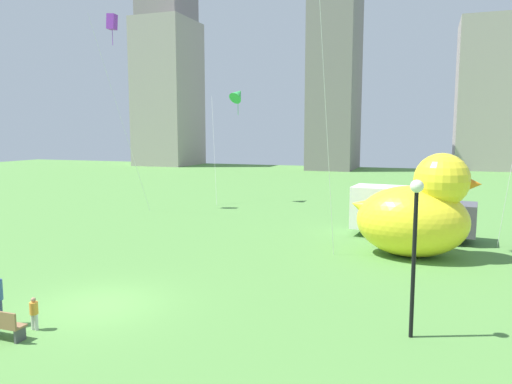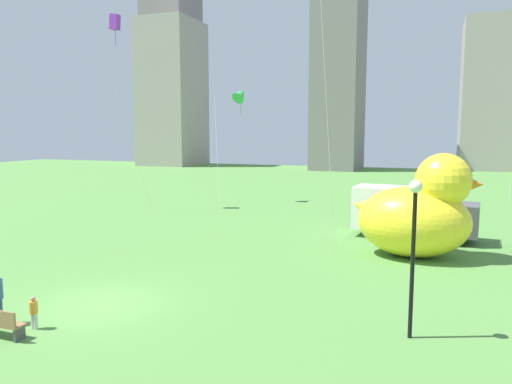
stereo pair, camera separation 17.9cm
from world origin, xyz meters
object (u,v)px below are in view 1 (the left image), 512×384
(box_truck, at_px, (409,212))
(person_child, at_px, (34,312))
(giant_inflatable_duck, at_px, (417,213))
(kite_green, at_px, (238,95))
(lamppost, at_px, (415,230))
(kite_purple, at_px, (112,23))

(box_truck, bearing_deg, person_child, -120.45)
(giant_inflatable_duck, relative_size, kite_green, 0.61)
(lamppost, bearing_deg, box_truck, 92.55)
(person_child, bearing_deg, lamppost, 17.04)
(giant_inflatable_duck, xyz_separation_m, lamppost, (0.13, -9.75, 1.07))
(giant_inflatable_duck, distance_m, box_truck, 4.23)
(lamppost, xyz_separation_m, box_truck, (-0.62, 13.90, -1.74))
(lamppost, xyz_separation_m, kite_green, (-14.96, 23.95, 5.85))
(kite_green, bearing_deg, lamppost, -58.01)
(person_child, relative_size, giant_inflatable_duck, 0.17)
(lamppost, height_order, kite_green, kite_green)
(box_truck, bearing_deg, kite_purple, 171.53)
(giant_inflatable_duck, relative_size, kite_purple, 0.41)
(box_truck, height_order, kite_green, kite_green)
(person_child, xyz_separation_m, box_truck, (10.11, 17.19, 0.90))
(box_truck, height_order, kite_purple, kite_purple)
(person_child, xyz_separation_m, giant_inflatable_duck, (10.60, 13.04, 1.56))
(giant_inflatable_duck, xyz_separation_m, box_truck, (-0.49, 4.15, -0.66))
(box_truck, xyz_separation_m, kite_green, (-14.34, 10.04, 7.59))
(box_truck, relative_size, kite_green, 0.69)
(person_child, distance_m, kite_purple, 27.02)
(person_child, height_order, box_truck, box_truck)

